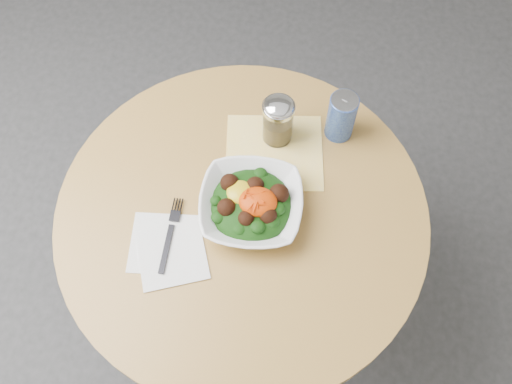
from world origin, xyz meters
TOP-DOWN VIEW (x-y plane):
  - ground at (0.00, 0.00)m, footprint 6.00×6.00m
  - table at (0.00, 0.00)m, footprint 0.90×0.90m
  - cloth_napkin at (0.06, 0.17)m, footprint 0.26×0.25m
  - paper_napkins at (-0.16, -0.12)m, footprint 0.20×0.20m
  - salad_bowl at (0.02, 0.00)m, footprint 0.25×0.25m
  - fork at (-0.16, -0.08)m, footprint 0.03×0.19m
  - spice_shaker at (0.06, 0.22)m, footprint 0.08×0.08m
  - beverage_can at (0.22, 0.25)m, footprint 0.07×0.07m

SIDE VIEW (x-z plane):
  - ground at x=0.00m, z-range 0.00..0.00m
  - table at x=0.00m, z-range 0.18..0.93m
  - cloth_napkin at x=0.06m, z-range 0.75..0.75m
  - paper_napkins at x=-0.16m, z-range 0.75..0.75m
  - fork at x=-0.16m, z-range 0.75..0.76m
  - salad_bowl at x=0.02m, z-range 0.74..0.83m
  - beverage_can at x=0.22m, z-range 0.75..0.89m
  - spice_shaker at x=0.06m, z-range 0.75..0.89m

